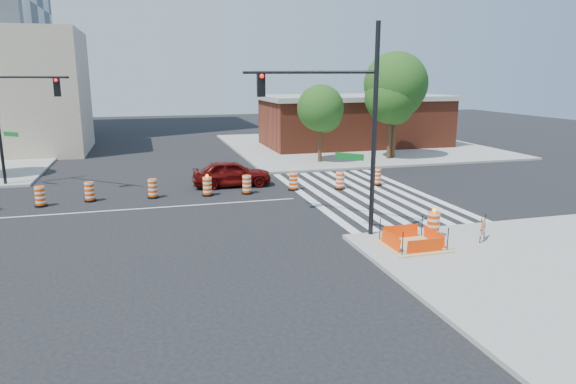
{
  "coord_description": "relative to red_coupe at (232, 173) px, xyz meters",
  "views": [
    {
      "loc": [
        -0.39,
        -25.27,
        6.38
      ],
      "look_at": [
        5.5,
        -4.3,
        1.4
      ],
      "focal_mm": 32.0,
      "sensor_mm": 36.0,
      "label": 1
    }
  ],
  "objects": [
    {
      "name": "crosswalk_east",
      "position": [
        6.55,
        -3.97,
        -0.77
      ],
      "size": [
        6.75,
        13.5,
        0.01
      ],
      "color": "silver",
      "rests_on": "ground"
    },
    {
      "name": "signal_pole_se",
      "position": [
        2.55,
        -9.94,
        4.23
      ],
      "size": [
        4.35,
        4.59,
        8.17
      ],
      "rotation": [
        0.0,
        0.0,
        2.33
      ],
      "color": "black",
      "rests_on": "ground"
    },
    {
      "name": "sidewalk_ne",
      "position": [
        13.6,
        14.03,
        -0.7
      ],
      "size": [
        22.0,
        22.0,
        0.15
      ],
      "primitive_type": "cube",
      "color": "gray",
      "rests_on": "ground"
    },
    {
      "name": "median_drum_3",
      "position": [
        -7.68,
        -1.7,
        -0.3
      ],
      "size": [
        0.6,
        0.6,
        1.02
      ],
      "color": "black",
      "rests_on": "ground"
    },
    {
      "name": "median_drum_9",
      "position": [
        8.3,
        -2.06,
        -0.3
      ],
      "size": [
        0.6,
        0.6,
        1.02
      ],
      "color": "black",
      "rests_on": "ground"
    },
    {
      "name": "median_drum_5",
      "position": [
        -1.68,
        -2.07,
        -0.29
      ],
      "size": [
        0.6,
        0.6,
        1.18
      ],
      "color": "black",
      "rests_on": "ground"
    },
    {
      "name": "brick_storefront",
      "position": [
        13.6,
        14.03,
        1.54
      ],
      "size": [
        16.5,
        8.5,
        4.6
      ],
      "color": "maroon",
      "rests_on": "ground"
    },
    {
      "name": "lane_centerline",
      "position": [
        -4.4,
        -3.97,
        -0.77
      ],
      "size": [
        14.0,
        0.12,
        0.01
      ],
      "primitive_type": "cube",
      "color": "silver",
      "rests_on": "ground"
    },
    {
      "name": "ground",
      "position": [
        -4.4,
        -3.97,
        -0.78
      ],
      "size": [
        120.0,
        120.0,
        0.0
      ],
      "primitive_type": "plane",
      "color": "black",
      "rests_on": "ground"
    },
    {
      "name": "pit_drum",
      "position": [
        5.89,
        -12.25,
        -0.14
      ],
      "size": [
        0.6,
        0.6,
        1.18
      ],
      "color": "black",
      "rests_on": "ground"
    },
    {
      "name": "tree_north_e",
      "position": [
        13.15,
        6.09,
        3.74
      ],
      "size": [
        3.96,
        3.96,
        6.73
      ],
      "color": "#382314",
      "rests_on": "ground"
    },
    {
      "name": "red_coupe",
      "position": [
        0.0,
        0.0,
        0.0
      ],
      "size": [
        4.6,
        1.93,
        1.55
      ],
      "primitive_type": "imported",
      "rotation": [
        0.0,
        0.0,
        1.55
      ],
      "color": "#500806",
      "rests_on": "ground"
    },
    {
      "name": "median_drum_8",
      "position": [
        5.81,
        -2.49,
        -0.3
      ],
      "size": [
        0.6,
        0.6,
        1.02
      ],
      "color": "black",
      "rests_on": "ground"
    },
    {
      "name": "barricade",
      "position": [
        7.51,
        -13.11,
        -0.1
      ],
      "size": [
        0.63,
        0.59,
        0.97
      ],
      "rotation": [
        0.0,
        0.0,
        0.75
      ],
      "color": "#F14505",
      "rests_on": "ground"
    },
    {
      "name": "median_drum_7",
      "position": [
        3.17,
        -2.01,
        -0.3
      ],
      "size": [
        0.6,
        0.6,
        1.02
      ],
      "color": "black",
      "rests_on": "ground"
    },
    {
      "name": "median_drum_4",
      "position": [
        -4.53,
        -1.81,
        -0.3
      ],
      "size": [
        0.6,
        0.6,
        1.02
      ],
      "color": "black",
      "rests_on": "ground"
    },
    {
      "name": "tree_north_c",
      "position": [
        7.59,
        6.07,
        3.07
      ],
      "size": [
        3.37,
        3.37,
        5.73
      ],
      "color": "#382314",
      "rests_on": "ground"
    },
    {
      "name": "median_drum_6",
      "position": [
        0.46,
        -2.18,
        -0.3
      ],
      "size": [
        0.6,
        0.6,
        1.02
      ],
      "color": "black",
      "rests_on": "ground"
    },
    {
      "name": "signal_pole_nw",
      "position": [
        -11.57,
        2.5,
        4.06
      ],
      "size": [
        4.58,
        4.03,
        7.88
      ],
      "rotation": [
        0.0,
        0.0,
        -0.72
      ],
      "color": "black",
      "rests_on": "ground"
    },
    {
      "name": "tree_north_d",
      "position": [
        13.61,
        6.35,
        4.67
      ],
      "size": [
        4.77,
        4.77,
        8.11
      ],
      "color": "#382314",
      "rests_on": "ground"
    },
    {
      "name": "excavation_pit",
      "position": [
        4.6,
        -12.97,
        -0.56
      ],
      "size": [
        2.2,
        2.2,
        0.9
      ],
      "color": "tan",
      "rests_on": "ground"
    },
    {
      "name": "median_drum_2",
      "position": [
        -9.93,
        -2.18,
        -0.3
      ],
      "size": [
        0.6,
        0.6,
        1.02
      ],
      "color": "black",
      "rests_on": "ground"
    }
  ]
}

